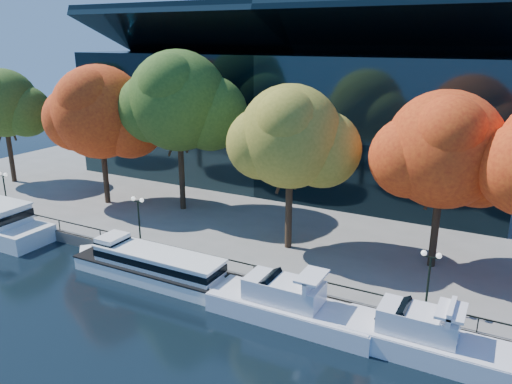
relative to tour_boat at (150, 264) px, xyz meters
The scene contains 15 objects.
ground 3.38m from the tour_boat, 22.33° to the right, with size 160.00×160.00×0.00m, color black.
promenade 35.30m from the tour_boat, 85.25° to the left, with size 90.00×67.08×1.00m.
railing 3.64m from the tour_boat, 35.08° to the left, with size 88.20×0.08×0.99m.
convention_building 31.47m from the tour_boat, 92.02° to the left, with size 50.00×24.57×21.43m.
tour_boat is the anchor object (origin of this frame).
cruiser_near 11.53m from the tour_boat, ahead, with size 12.45×3.21×3.61m.
cruiser_far 19.92m from the tour_boat, ahead, with size 11.06×3.07×3.61m.
tree_0 32.87m from the tour_boat, 160.02° to the left, with size 9.88×8.10×13.42m.
tree_1 19.40m from the tour_boat, 143.93° to the left, with size 11.79×9.67×14.27m.
tree_2 16.98m from the tour_boat, 114.50° to the left, with size 12.05×9.88×15.74m.
tree_3 14.54m from the tour_boat, 45.94° to the left, with size 10.21×8.37×13.41m.
tree_4 23.33m from the tour_boat, 27.89° to the left, with size 10.62×8.71×13.32m.
lamp_0 21.32m from the tour_boat, behind, with size 1.26×0.36×4.03m.
lamp_1 5.72m from the tour_boat, 138.60° to the left, with size 1.26×0.36×4.03m.
lamp_2 20.22m from the tour_boat, ahead, with size 1.26×0.36×4.03m.
Camera 1 is at (20.50, -25.68, 17.70)m, focal length 35.00 mm.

